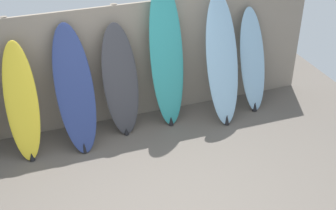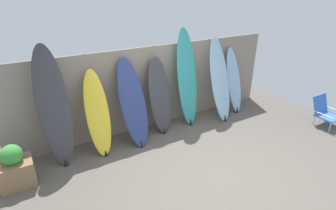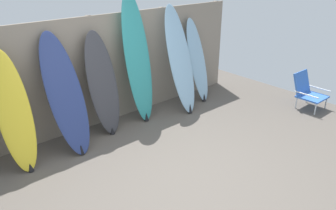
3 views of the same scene
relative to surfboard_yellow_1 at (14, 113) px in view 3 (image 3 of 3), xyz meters
name	(u,v)px [view 3 (image 3 of 3)]	position (x,y,z in m)	size (l,w,h in m)	color
ground	(178,175)	(1.41, -1.58, -0.77)	(7.68, 7.68, 0.00)	#5B544C
fence_back	(94,73)	(1.41, 0.43, 0.13)	(6.08, 0.11, 1.80)	gray
surfboard_yellow_1	(14,113)	(0.00, 0.00, 0.00)	(0.46, 0.62, 1.57)	yellow
surfboard_navy_2	(66,95)	(0.70, -0.01, 0.06)	(0.54, 0.74, 1.69)	navy
surfboard_charcoal_3	(103,84)	(1.36, 0.09, 0.03)	(0.55, 0.47, 1.62)	#38383D
surfboard_teal_4	(138,60)	(2.06, 0.13, 0.29)	(0.53, 0.49, 2.15)	teal
surfboard_skyblue_5	(180,60)	(2.86, -0.05, 0.16)	(0.49, 0.68, 1.89)	#8CB7D6
surfboard_skyblue_6	(198,61)	(3.45, 0.09, 0.00)	(0.48, 0.56, 1.58)	#8CB7D6
beach_chair	(307,91)	(4.73, -1.56, -0.45)	(0.50, 0.55, 0.66)	silver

